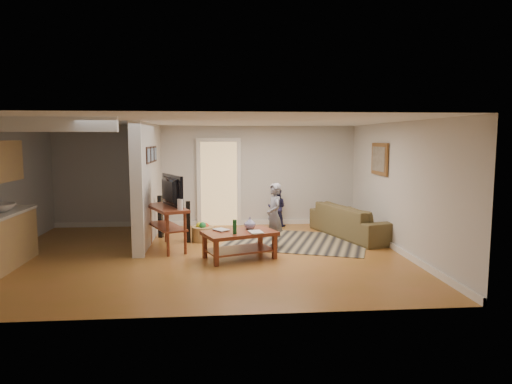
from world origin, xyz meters
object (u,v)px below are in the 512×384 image
(sofa, at_px, (354,236))
(speaker_right, at_px, (160,217))
(coffee_table, at_px, (240,237))
(toy_basket, at_px, (203,233))
(tv_console, at_px, (167,210))
(toddler, at_px, (277,226))
(speaker_left, at_px, (188,222))
(child, at_px, (274,247))

(sofa, distance_m, speaker_right, 4.33)
(coffee_table, height_order, toy_basket, coffee_table)
(coffee_table, height_order, tv_console, tv_console)
(toddler, bearing_deg, toy_basket, 54.13)
(speaker_right, xyz_separation_m, toddler, (2.73, 1.08, -0.47))
(coffee_table, relative_size, speaker_left, 1.66)
(coffee_table, distance_m, tv_console, 1.68)
(coffee_table, bearing_deg, child, 46.59)
(coffee_table, distance_m, toddler, 3.20)
(coffee_table, height_order, toddler, coffee_table)
(coffee_table, height_order, speaker_right, speaker_right)
(tv_console, height_order, toddler, tv_console)
(toddler, bearing_deg, coffee_table, 84.24)
(speaker_left, height_order, toy_basket, speaker_left)
(toy_basket, height_order, child, child)
(tv_console, xyz_separation_m, speaker_right, (-0.27, 1.07, -0.30))
(coffee_table, distance_m, speaker_left, 1.71)
(speaker_left, bearing_deg, sofa, -1.42)
(toy_basket, distance_m, child, 1.62)
(speaker_right, xyz_separation_m, child, (2.39, -1.15, -0.47))
(speaker_left, bearing_deg, toy_basket, 12.94)
(tv_console, bearing_deg, sofa, -12.70)
(toddler, bearing_deg, speaker_right, 35.39)
(child, height_order, toddler, child)
(tv_console, height_order, child, tv_console)
(tv_console, relative_size, toddler, 1.52)
(speaker_left, distance_m, toy_basket, 0.41)
(tv_console, relative_size, toy_basket, 3.02)
(child, bearing_deg, sofa, 104.45)
(sofa, distance_m, coffee_table, 3.14)
(coffee_table, xyz_separation_m, speaker_left, (-1.03, 1.37, 0.05))
(coffee_table, relative_size, speaker_right, 1.56)
(speaker_right, height_order, child, speaker_right)
(speaker_left, height_order, toddler, speaker_left)
(coffee_table, bearing_deg, sofa, 32.27)
(speaker_right, distance_m, toy_basket, 1.08)
(sofa, bearing_deg, speaker_right, 69.65)
(speaker_left, relative_size, toy_basket, 1.85)
(tv_console, xyz_separation_m, toy_basket, (0.67, 0.63, -0.60))
(speaker_right, bearing_deg, toddler, 42.17)
(speaker_right, xyz_separation_m, toy_basket, (0.94, -0.44, -0.29))
(sofa, relative_size, coffee_table, 1.65)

